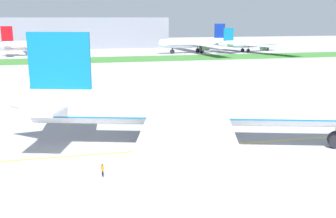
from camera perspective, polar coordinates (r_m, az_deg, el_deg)
The scene contains 11 objects.
ground_plane at distance 59.99m, azimuth 6.81°, elevation -4.69°, with size 600.00×600.00×0.00m, color #9E9EA3.
apron_taxi_line at distance 58.42m, azimuth 7.39°, elevation -5.20°, with size 280.00×0.36×0.01m, color yellow.
grass_median_strip at distance 177.28m, azimuth -6.58°, elevation 7.16°, with size 320.00×24.00×0.10m, color #38722D.
airliner_foreground at distance 56.50m, azimuth 4.41°, elevation 0.06°, with size 56.64×93.32×16.26m.
ground_crew_wingwalker_port at distance 71.88m, azimuth 7.97°, elevation -0.90°, with size 0.37×0.54×1.63m.
ground_crew_wingwalker_starboard at distance 47.30m, azimuth -9.44°, elevation -8.53°, with size 0.32×0.54×1.57m.
service_truck_baggage_loader at distance 111.11m, azimuth -18.06°, elevation 3.89°, with size 5.90×3.02×3.08m.
parked_airliner_far_left at distance 204.45m, azimuth -18.81°, elevation 8.67°, with size 36.25×56.54×14.10m.
parked_airliner_far_centre at distance 207.85m, azimuth 4.10°, elevation 9.46°, with size 41.12×64.53×14.88m.
parked_airliner_far_right at distance 216.26m, azimuth 11.56°, elevation 9.20°, with size 40.97×67.17×12.89m.
terminal_building at distance 246.79m, azimuth -16.13°, elevation 10.49°, with size 134.68×20.00×18.00m, color gray.
Camera 1 is at (-19.60, -53.67, 18.28)m, focal length 42.23 mm.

